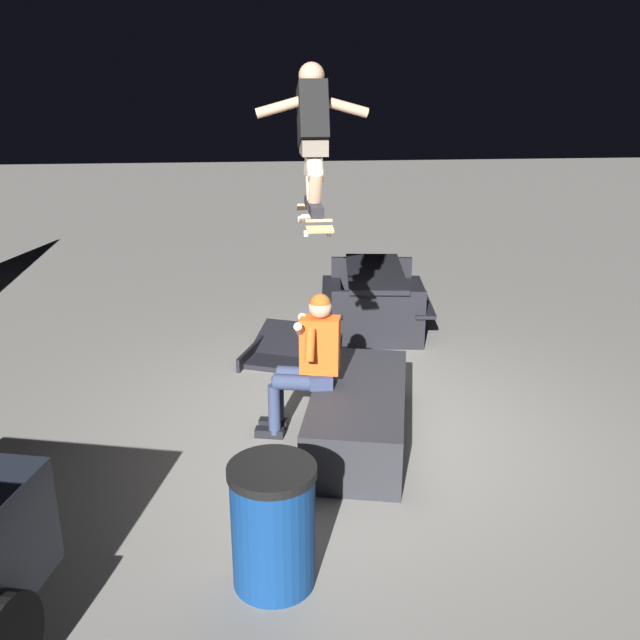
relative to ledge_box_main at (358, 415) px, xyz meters
The scene contains 8 objects.
ground_plane 0.27m from the ledge_box_main, 35.29° to the right, with size 40.00×40.00×0.00m, color gray.
ledge_box_main is the anchor object (origin of this frame).
person_sitting_on_ledge 0.68m from the ledge_box_main, 70.30° to the left, with size 0.59×0.78×1.35m.
skateboard 1.79m from the ledge_box_main, 87.60° to the left, with size 1.02×0.22×0.17m.
skater_airborne 2.47m from the ledge_box_main, 79.43° to the left, with size 0.62×0.89×1.12m.
kicker_ramp 2.08m from the ledge_box_main, 13.26° to the left, with size 1.32×1.30×0.33m.
picnic_table_back 2.99m from the ledge_box_main, 11.89° to the right, with size 1.83×1.51×0.75m.
trash_bin 1.95m from the ledge_box_main, 155.86° to the left, with size 0.56×0.56×0.85m.
Camera 1 is at (-5.62, 0.88, 3.15)m, focal length 39.63 mm.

